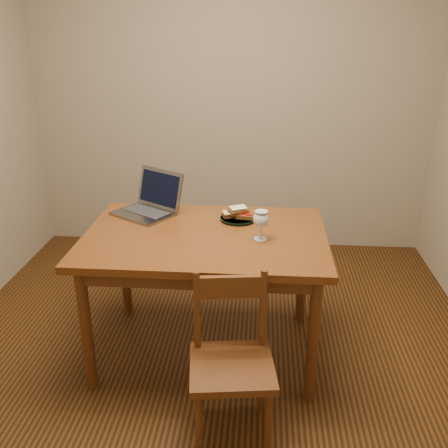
# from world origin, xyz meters

# --- Properties ---
(floor) EXTENTS (3.20, 3.20, 0.02)m
(floor) POSITION_xyz_m (0.00, 0.00, -0.01)
(floor) COLOR black
(floor) RESTS_ON ground
(back_wall) EXTENTS (3.20, 0.02, 2.60)m
(back_wall) POSITION_xyz_m (0.00, 1.61, 1.30)
(back_wall) COLOR gray
(back_wall) RESTS_ON floor
(front_wall) EXTENTS (3.20, 0.02, 2.60)m
(front_wall) POSITION_xyz_m (0.00, -1.61, 1.30)
(front_wall) COLOR gray
(front_wall) RESTS_ON floor
(table) EXTENTS (1.30, 0.90, 0.74)m
(table) POSITION_xyz_m (-0.03, 0.03, 0.65)
(table) COLOR #53230D
(table) RESTS_ON floor
(chair) EXTENTS (0.41, 0.40, 0.40)m
(chair) POSITION_xyz_m (0.15, -0.60, 0.43)
(chair) COLOR #44230E
(chair) RESTS_ON floor
(plate) EXTENTS (0.21, 0.21, 0.02)m
(plate) POSITION_xyz_m (0.14, 0.25, 0.75)
(plate) COLOR black
(plate) RESTS_ON table
(sandwich_cheese) EXTENTS (0.12, 0.09, 0.03)m
(sandwich_cheese) POSITION_xyz_m (0.10, 0.26, 0.77)
(sandwich_cheese) COLOR #381E0C
(sandwich_cheese) RESTS_ON plate
(sandwich_tomato) EXTENTS (0.11, 0.08, 0.03)m
(sandwich_tomato) POSITION_xyz_m (0.18, 0.24, 0.77)
(sandwich_tomato) COLOR #381E0C
(sandwich_tomato) RESTS_ON plate
(sandwich_top) EXTENTS (0.13, 0.11, 0.03)m
(sandwich_top) POSITION_xyz_m (0.14, 0.25, 0.80)
(sandwich_top) COLOR #381E0C
(sandwich_top) RESTS_ON plate
(milk_glass) EXTENTS (0.08, 0.08, 0.16)m
(milk_glass) POSITION_xyz_m (0.27, -0.02, 0.82)
(milk_glass) COLOR white
(milk_glass) RESTS_ON table
(laptop) EXTENTS (0.45, 0.44, 0.24)m
(laptop) POSITION_xyz_m (-0.39, 0.34, 0.80)
(laptop) COLOR slate
(laptop) RESTS_ON table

